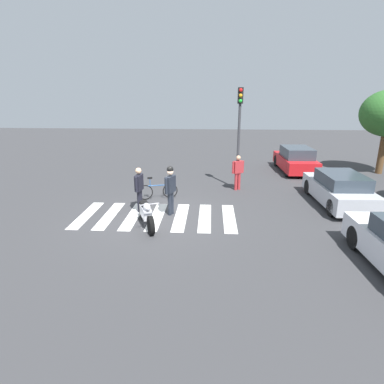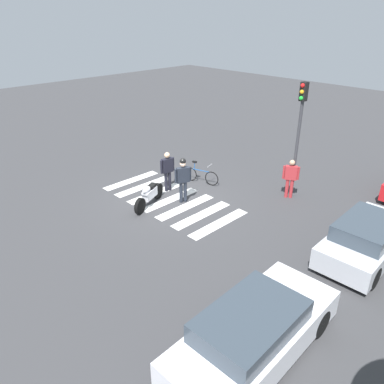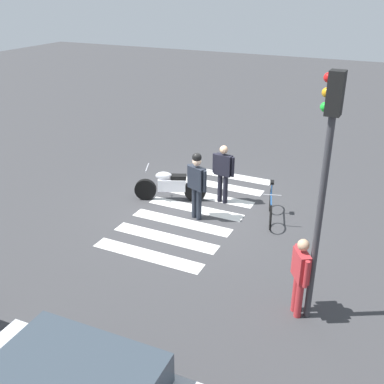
{
  "view_description": "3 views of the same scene",
  "coord_description": "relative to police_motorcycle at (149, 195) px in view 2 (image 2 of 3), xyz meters",
  "views": [
    {
      "loc": [
        11.13,
        1.98,
        4.45
      ],
      "look_at": [
        -0.01,
        1.32,
        0.98
      ],
      "focal_mm": 30.07,
      "sensor_mm": 36.0,
      "label": 1
    },
    {
      "loc": [
        8.98,
        10.47,
        7.04
      ],
      "look_at": [
        -0.11,
        1.17,
        0.72
      ],
      "focal_mm": 35.09,
      "sensor_mm": 36.0,
      "label": 2
    },
    {
      "loc": [
        -4.93,
        10.6,
        5.89
      ],
      "look_at": [
        -0.23,
        0.72,
        0.87
      ],
      "focal_mm": 43.03,
      "sensor_mm": 36.0,
      "label": 3
    }
  ],
  "objects": [
    {
      "name": "officer_on_foot",
      "position": [
        -1.43,
        -0.53,
        0.54
      ],
      "size": [
        0.69,
        0.25,
        1.74
      ],
      "color": "black",
      "rests_on": "ground_plane"
    },
    {
      "name": "traffic_light_pole",
      "position": [
        -4.78,
        3.46,
        2.64
      ],
      "size": [
        0.33,
        0.25,
        4.67
      ],
      "color": "#38383D",
      "rests_on": "ground_plane"
    },
    {
      "name": "ground_plane",
      "position": [
        -0.91,
        0.21,
        -0.46
      ],
      "size": [
        60.0,
        60.0,
        0.0
      ],
      "primitive_type": "plane",
      "color": "#38383A"
    },
    {
      "name": "car_silver_sedan",
      "position": [
        -2.69,
        7.46,
        0.2
      ],
      "size": [
        4.13,
        1.82,
        1.36
      ],
      "color": "black",
      "rests_on": "ground_plane"
    },
    {
      "name": "officer_by_motorcycle",
      "position": [
        -1.18,
        0.71,
        0.65
      ],
      "size": [
        0.66,
        0.37,
        1.89
      ],
      "color": "#1E232D",
      "rests_on": "ground_plane"
    },
    {
      "name": "leaning_bicycle",
      "position": [
        -3.0,
        -0.09,
        -0.09
      ],
      "size": [
        0.62,
        1.68,
        0.99
      ],
      "color": "black",
      "rests_on": "ground_plane"
    },
    {
      "name": "car_white_van",
      "position": [
        2.87,
        7.32,
        0.21
      ],
      "size": [
        4.59,
        1.9,
        1.38
      ],
      "color": "black",
      "rests_on": "ground_plane"
    },
    {
      "name": "pedestrian_bystander",
      "position": [
        -4.59,
        3.48,
        0.48
      ],
      "size": [
        0.42,
        0.58,
        1.65
      ],
      "color": "#B22D33",
      "rests_on": "ground_plane"
    },
    {
      "name": "police_motorcycle",
      "position": [
        0.0,
        0.0,
        0.0
      ],
      "size": [
        1.99,
        1.02,
        1.04
      ],
      "color": "black",
      "rests_on": "ground_plane"
    },
    {
      "name": "crosswalk_stripes",
      "position": [
        -0.91,
        0.21,
        -0.45
      ],
      "size": [
        2.81,
        5.85,
        0.01
      ],
      "color": "silver",
      "rests_on": "ground_plane"
    }
  ]
}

